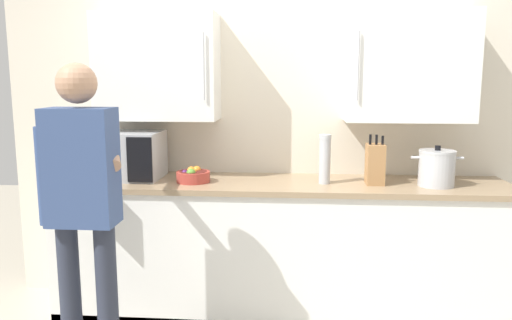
% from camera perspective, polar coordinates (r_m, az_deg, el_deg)
% --- Properties ---
extents(back_wall_tiled, '(3.94, 0.44, 2.67)m').
position_cam_1_polar(back_wall_tiled, '(3.53, 2.88, 6.31)').
color(back_wall_tiled, beige).
rests_on(back_wall_tiled, ground_plane).
extents(counter_unit, '(2.99, 0.62, 0.94)m').
position_cam_1_polar(counter_unit, '(3.43, 2.60, -10.18)').
color(counter_unit, white).
rests_on(counter_unit, ground_plane).
extents(microwave_oven, '(0.59, 0.78, 0.32)m').
position_cam_1_polar(microwave_oven, '(3.52, -15.91, 0.54)').
color(microwave_oven, '#B7BABF').
rests_on(microwave_oven, counter_unit).
extents(stock_pot, '(0.32, 0.23, 0.26)m').
position_cam_1_polar(stock_pot, '(3.35, 19.85, -0.87)').
color(stock_pot, '#B7BABF').
rests_on(stock_pot, counter_unit).
extents(fruit_bowl, '(0.22, 0.22, 0.10)m').
position_cam_1_polar(fruit_bowl, '(3.31, -7.16, -1.75)').
color(fruit_bowl, '#AD3D33').
rests_on(fruit_bowl, counter_unit).
extents(thermos_flask, '(0.08, 0.08, 0.32)m').
position_cam_1_polar(thermos_flask, '(3.24, 7.83, 0.12)').
color(thermos_flask, '#B7BABF').
rests_on(thermos_flask, counter_unit).
extents(knife_block, '(0.11, 0.15, 0.32)m').
position_cam_1_polar(knife_block, '(3.30, 13.37, -0.43)').
color(knife_block, '#A37547').
rests_on(knife_block, counter_unit).
extents(person_figure, '(0.44, 0.63, 1.69)m').
position_cam_1_polar(person_figure, '(2.71, -19.06, -4.03)').
color(person_figure, '#282D3D').
rests_on(person_figure, ground_plane).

